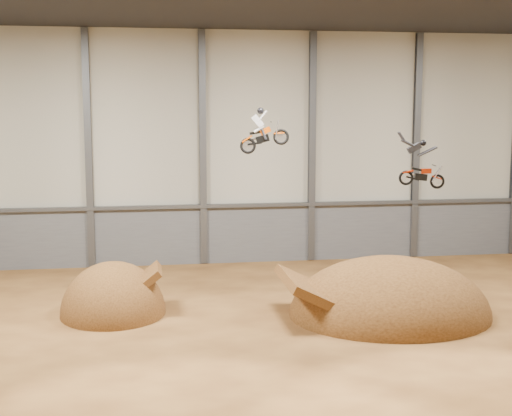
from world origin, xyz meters
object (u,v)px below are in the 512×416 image
at_px(takeoff_ramp, 113,313).
at_px(landing_ramp, 389,315).
at_px(fmx_rider_b, 421,161).
at_px(fmx_rider_a, 267,126).

distance_m(takeoff_ramp, landing_ramp, 12.74).
height_order(takeoff_ramp, fmx_rider_b, fmx_rider_b).
bearing_deg(takeoff_ramp, fmx_rider_a, 0.01).
height_order(landing_ramp, fmx_rider_a, fmx_rider_a).
xyz_separation_m(takeoff_ramp, landing_ramp, (12.56, -2.16, 0.00)).
bearing_deg(fmx_rider_b, takeoff_ramp, 176.16).
xyz_separation_m(fmx_rider_a, fmx_rider_b, (6.24, -3.27, -1.42)).
relative_size(fmx_rider_a, fmx_rider_b, 0.87).
height_order(takeoff_ramp, landing_ramp, landing_ramp).
distance_m(takeoff_ramp, fmx_rider_b, 15.56).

